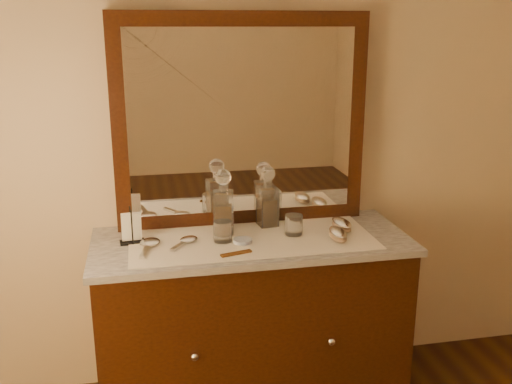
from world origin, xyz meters
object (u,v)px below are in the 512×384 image
(dresser_cabinet, at_px, (252,325))
(pin_dish, at_px, (243,241))
(brush_near, at_px, (338,234))
(napkin_rack, at_px, (132,229))
(mirror_frame, at_px, (241,121))
(hand_mirror_outer, at_px, (149,244))
(comb, at_px, (236,253))
(decanter_left, at_px, (223,208))
(decanter_right, at_px, (268,203))
(brush_far, at_px, (342,224))
(hand_mirror_inner, at_px, (187,240))

(dresser_cabinet, relative_size, pin_dish, 16.31)
(brush_near, bearing_deg, napkin_rack, 170.81)
(mirror_frame, height_order, hand_mirror_outer, mirror_frame)
(comb, bearing_deg, decanter_left, 78.10)
(pin_dish, bearing_deg, napkin_rack, 167.53)
(dresser_cabinet, relative_size, napkin_rack, 8.64)
(napkin_rack, height_order, decanter_left, decanter_left)
(decanter_left, relative_size, decanter_right, 1.04)
(dresser_cabinet, xyz_separation_m, brush_far, (0.44, 0.03, 0.47))
(hand_mirror_inner, bearing_deg, comb, -43.77)
(mirror_frame, relative_size, decanter_left, 3.93)
(brush_near, distance_m, hand_mirror_outer, 0.85)
(comb, relative_size, decanter_left, 0.45)
(pin_dish, relative_size, decanter_right, 0.29)
(hand_mirror_inner, bearing_deg, dresser_cabinet, -1.04)
(napkin_rack, xyz_separation_m, brush_far, (0.98, -0.03, -0.04))
(napkin_rack, distance_m, decanter_left, 0.43)
(napkin_rack, bearing_deg, decanter_left, 5.37)
(dresser_cabinet, bearing_deg, decanter_left, 139.15)
(decanter_right, bearing_deg, decanter_left, -164.92)
(brush_near, bearing_deg, pin_dish, 174.57)
(brush_far, bearing_deg, hand_mirror_outer, -177.51)
(dresser_cabinet, distance_m, brush_far, 0.64)
(comb, bearing_deg, dresser_cabinet, 46.03)
(decanter_right, height_order, hand_mirror_outer, decanter_right)
(mirror_frame, height_order, brush_near, mirror_frame)
(pin_dish, height_order, hand_mirror_outer, hand_mirror_outer)
(decanter_left, relative_size, brush_far, 1.83)
(brush_far, bearing_deg, mirror_frame, 154.19)
(comb, height_order, brush_far, brush_far)
(comb, xyz_separation_m, decanter_left, (-0.01, 0.28, 0.11))
(dresser_cabinet, height_order, pin_dish, pin_dish)
(pin_dish, distance_m, hand_mirror_outer, 0.41)
(hand_mirror_outer, bearing_deg, hand_mirror_inner, 4.61)
(pin_dish, distance_m, comb, 0.14)
(decanter_right, height_order, hand_mirror_inner, decanter_right)
(brush_near, bearing_deg, brush_far, 63.33)
(mirror_frame, relative_size, brush_near, 7.36)
(dresser_cabinet, bearing_deg, comb, -119.66)
(dresser_cabinet, distance_m, hand_mirror_inner, 0.54)
(brush_near, xyz_separation_m, hand_mirror_inner, (-0.68, 0.09, -0.01))
(mirror_frame, distance_m, comb, 0.66)
(decanter_right, relative_size, hand_mirror_inner, 1.63)
(pin_dish, bearing_deg, mirror_frame, 80.30)
(napkin_rack, bearing_deg, brush_far, -1.62)
(mirror_frame, xyz_separation_m, brush_far, (0.44, -0.21, -0.47))
(napkin_rack, xyz_separation_m, hand_mirror_inner, (0.24, -0.05, -0.05))
(dresser_cabinet, height_order, napkin_rack, napkin_rack)
(decanter_right, bearing_deg, brush_far, -20.89)
(napkin_rack, relative_size, decanter_left, 0.53)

